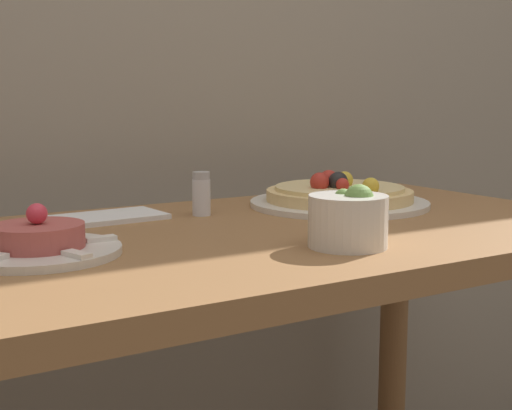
# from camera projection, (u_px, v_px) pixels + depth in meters

# --- Properties ---
(dining_table) EXTENTS (1.13, 0.61, 0.78)m
(dining_table) POSITION_uv_depth(u_px,v_px,m) (257.00, 318.00, 1.07)
(dining_table) COLOR olive
(dining_table) RESTS_ON ground_plane
(pizza_plate) EXTENTS (0.32, 0.32, 0.06)m
(pizza_plate) POSITION_uv_depth(u_px,v_px,m) (339.00, 196.00, 1.27)
(pizza_plate) COLOR silver
(pizza_plate) RESTS_ON dining_table
(tartare_plate) EXTENTS (0.20, 0.20, 0.07)m
(tartare_plate) POSITION_uv_depth(u_px,v_px,m) (38.00, 243.00, 0.87)
(tartare_plate) COLOR silver
(tartare_plate) RESTS_ON dining_table
(small_bowl) EXTENTS (0.10, 0.10, 0.08)m
(small_bowl) POSITION_uv_depth(u_px,v_px,m) (349.00, 219.00, 0.92)
(small_bowl) COLOR silver
(small_bowl) RESTS_ON dining_table
(napkin) EXTENTS (0.18, 0.11, 0.01)m
(napkin) POSITION_uv_depth(u_px,v_px,m) (109.00, 217.00, 1.13)
(napkin) COLOR white
(napkin) RESTS_ON dining_table
(salt_shaker) EXTENTS (0.03, 0.03, 0.07)m
(salt_shaker) POSITION_uv_depth(u_px,v_px,m) (201.00, 194.00, 1.17)
(salt_shaker) COLOR silver
(salt_shaker) RESTS_ON dining_table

